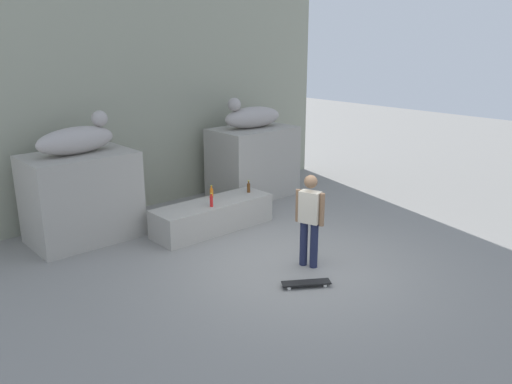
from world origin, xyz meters
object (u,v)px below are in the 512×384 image
statue_reclining_right (252,116)px  bottle_red (211,201)px  skater (310,217)px  skateboard (306,283)px  bottle_orange (212,192)px  statue_reclining_left (78,139)px  bottle_brown (249,188)px

statue_reclining_right → bottle_red: statue_reclining_right is taller
skater → skateboard: bearing=113.1°
statue_reclining_right → bottle_orange: (-2.03, -1.01, -1.33)m
statue_reclining_left → statue_reclining_right: bearing=-7.5°
bottle_red → skateboard: bearing=-95.1°
skateboard → bottle_red: size_ratio=2.72×
skater → statue_reclining_right: bearing=-45.4°
statue_reclining_right → statue_reclining_left: bearing=4.9°
skater → bottle_orange: 2.89m
statue_reclining_right → skateboard: bearing=63.6°
statue_reclining_left → statue_reclining_right: size_ratio=1.01×
bottle_red → bottle_orange: (0.39, 0.52, -0.01)m
bottle_brown → bottle_orange: bearing=163.2°
bottle_brown → bottle_orange: 0.87m
statue_reclining_left → bottle_brown: (3.24, -1.26, -1.32)m
statue_reclining_left → bottle_brown: size_ratio=6.16×
statue_reclining_right → bottle_red: 3.15m
statue_reclining_left → bottle_red: (2.01, -1.53, -1.31)m
skater → bottle_red: bearing=-8.7°
statue_reclining_right → skater: bearing=67.0°
bottle_red → statue_reclining_right: bearing=32.2°
statue_reclining_left → bottle_red: statue_reclining_left is taller
skateboard → skater: bearing=-106.7°
bottle_brown → skateboard: bearing=-115.2°
skateboard → statue_reclining_right: bearing=-88.4°
statue_reclining_left → bottle_red: 2.85m
skateboard → bottle_orange: bottle_orange is taller
statue_reclining_left → statue_reclining_right: same height
statue_reclining_left → statue_reclining_right: (4.43, -0.00, 0.00)m
skater → bottle_orange: (0.03, 2.88, -0.21)m
bottle_orange → statue_reclining_left: bearing=157.3°
bottle_red → skater: bearing=-81.3°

